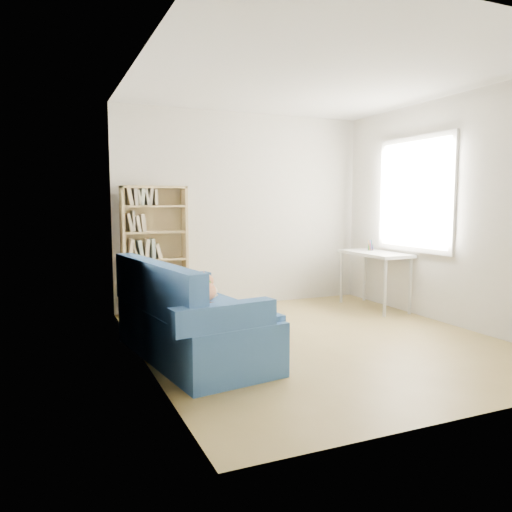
{
  "coord_description": "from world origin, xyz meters",
  "views": [
    {
      "loc": [
        -2.54,
        -4.33,
        1.4
      ],
      "look_at": [
        -0.51,
        0.38,
        0.85
      ],
      "focal_mm": 35.0,
      "sensor_mm": 36.0,
      "label": 1
    }
  ],
  "objects_px": {
    "bookshelf": "(155,255)",
    "pen_cup": "(370,246)",
    "desk": "(375,259)",
    "sofa": "(189,320)"
  },
  "relations": [
    {
      "from": "bookshelf",
      "to": "pen_cup",
      "type": "height_order",
      "value": "bookshelf"
    },
    {
      "from": "desk",
      "to": "pen_cup",
      "type": "distance_m",
      "value": 0.27
    },
    {
      "from": "sofa",
      "to": "desk",
      "type": "distance_m",
      "value": 3.04
    },
    {
      "from": "sofa",
      "to": "pen_cup",
      "type": "bearing_deg",
      "value": 15.21
    },
    {
      "from": "bookshelf",
      "to": "pen_cup",
      "type": "xyz_separation_m",
      "value": [
        2.83,
        -0.59,
        0.06
      ]
    },
    {
      "from": "sofa",
      "to": "desk",
      "type": "relative_size",
      "value": 1.8
    },
    {
      "from": "sofa",
      "to": "pen_cup",
      "type": "relative_size",
      "value": 12.95
    },
    {
      "from": "pen_cup",
      "to": "sofa",
      "type": "bearing_deg",
      "value": -156.27
    },
    {
      "from": "desk",
      "to": "pen_cup",
      "type": "xyz_separation_m",
      "value": [
        0.09,
        0.21,
        0.14
      ]
    },
    {
      "from": "bookshelf",
      "to": "desk",
      "type": "relative_size",
      "value": 1.51
    }
  ]
}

